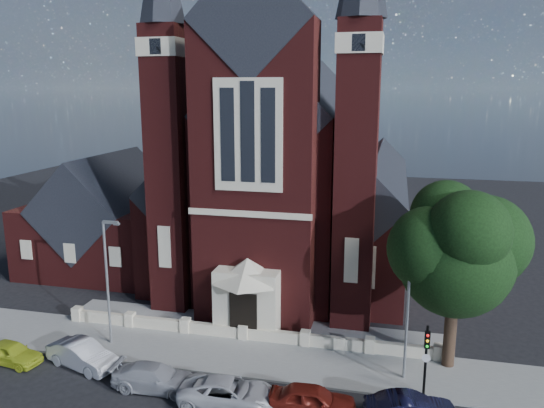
# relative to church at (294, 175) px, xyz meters

# --- Properties ---
(ground) EXTENTS (120.00, 120.00, 0.00)m
(ground) POSITION_rel_church_xyz_m (0.00, -7.94, -8.19)
(ground) COLOR black
(ground) RESTS_ON ground
(pavement_strip) EXTENTS (60.00, 5.00, 0.12)m
(pavement_strip) POSITION_rel_church_xyz_m (0.00, -18.44, -8.19)
(pavement_strip) COLOR slate
(pavement_strip) RESTS_ON ground
(forecourt_paving) EXTENTS (26.00, 3.00, 0.14)m
(forecourt_paving) POSITION_rel_church_xyz_m (0.00, -14.44, -8.19)
(forecourt_paving) COLOR slate
(forecourt_paving) RESTS_ON ground
(forecourt_wall) EXTENTS (24.00, 0.40, 0.90)m
(forecourt_wall) POSITION_rel_church_xyz_m (0.00, -16.44, -8.19)
(forecourt_wall) COLOR beige
(forecourt_wall) RESTS_ON ground
(church) EXTENTS (20.01, 34.90, 29.20)m
(church) POSITION_rel_church_xyz_m (0.00, 0.00, 0.00)
(church) COLOR #4A1413
(church) RESTS_ON ground
(parish_hall) EXTENTS (12.00, 12.20, 10.24)m
(parish_hall) POSITION_rel_church_xyz_m (-16.00, -4.94, -4.17)
(parish_hall) COLOR #4A1413
(parish_hall) RESTS_ON ground
(street_tree) EXTENTS (6.40, 6.60, 10.70)m
(street_tree) POSITION_rel_church_xyz_m (12.60, -17.23, -1.23)
(street_tree) COLOR black
(street_tree) RESTS_ON ground
(street_lamp_left) EXTENTS (1.16, 0.22, 8.09)m
(street_lamp_left) POSITION_rel_church_xyz_m (-7.91, -18.94, -3.59)
(street_lamp_left) COLOR gray
(street_lamp_left) RESTS_ON ground
(street_lamp_right) EXTENTS (1.16, 0.22, 8.09)m
(street_lamp_right) POSITION_rel_church_xyz_m (10.09, -18.94, -3.59)
(street_lamp_right) COLOR gray
(street_lamp_right) RESTS_ON ground
(traffic_signal) EXTENTS (0.28, 0.42, 4.00)m
(traffic_signal) POSITION_rel_church_xyz_m (11.00, -20.52, -5.60)
(traffic_signal) COLOR black
(traffic_signal) RESTS_ON ground
(car_lime_van) EXTENTS (4.02, 2.04, 1.31)m
(car_lime_van) POSITION_rel_church_xyz_m (-12.49, -22.42, -7.53)
(car_lime_van) COLOR #BCCD29
(car_lime_van) RESTS_ON ground
(car_silver_a) EXTENTS (4.86, 2.91, 1.51)m
(car_silver_a) POSITION_rel_church_xyz_m (-8.14, -21.85, -7.43)
(car_silver_a) COLOR #AAABB2
(car_silver_a) RESTS_ON ground
(car_silver_b) EXTENTS (4.74, 2.02, 1.36)m
(car_silver_b) POSITION_rel_church_xyz_m (-3.03, -23.05, -7.50)
(car_silver_b) COLOR #A5A7AD
(car_silver_b) RESTS_ON ground
(car_white_suv) EXTENTS (5.24, 2.64, 1.42)m
(car_white_suv) POSITION_rel_church_xyz_m (1.30, -23.59, -7.47)
(car_white_suv) COLOR silver
(car_white_suv) RESTS_ON ground
(car_dark_red) EXTENTS (4.45, 1.99, 1.49)m
(car_dark_red) POSITION_rel_church_xyz_m (5.54, -23.27, -7.44)
(car_dark_red) COLOR maroon
(car_dark_red) RESTS_ON ground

